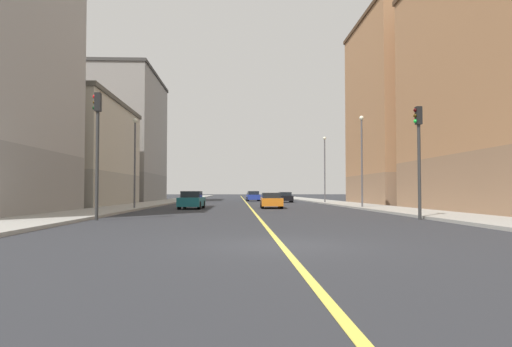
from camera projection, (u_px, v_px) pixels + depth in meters
ground_plane at (281, 245)px, 12.18m from camera, size 400.00×400.00×0.00m
sidewalk_left at (324, 201)px, 61.53m from camera, size 3.93×168.00×0.15m
sidewalk_right at (166, 201)px, 60.68m from camera, size 3.93×168.00×0.15m
lane_center_stripe at (246, 202)px, 61.10m from camera, size 0.16×154.00×0.01m
building_left_mid at (411, 111)px, 50.46m from camera, size 11.06×15.68×20.11m
building_right_midblock at (64, 153)px, 44.59m from camera, size 11.06×17.44×10.02m
building_right_distant at (118, 138)px, 64.96m from camera, size 11.06×18.53×17.51m
traffic_light_left_near at (419, 146)px, 23.36m from camera, size 0.40×0.32×5.65m
traffic_light_right_near at (97, 138)px, 22.72m from camera, size 0.40×0.32×6.21m
street_lamp_left_near at (362, 152)px, 37.78m from camera, size 0.36×0.36×7.38m
street_lamp_right_near at (135, 153)px, 35.65m from camera, size 0.36×0.36×6.84m
street_lamp_left_far at (325, 163)px, 53.73m from camera, size 0.36×0.36×7.55m
car_orange at (271, 201)px, 38.89m from camera, size 1.86×4.63×1.28m
car_teal at (192, 200)px, 37.36m from camera, size 1.93×4.32×1.41m
car_white at (251, 196)px, 77.30m from camera, size 1.90×4.33×1.19m
car_blue at (253, 196)px, 66.70m from camera, size 1.95×4.04×1.42m
car_black at (285, 197)px, 59.35m from camera, size 1.84×4.45×1.29m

